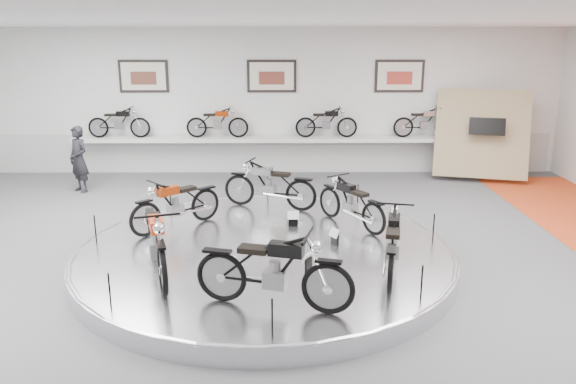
{
  "coord_description": "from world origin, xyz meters",
  "views": [
    {
      "loc": [
        0.33,
        -8.65,
        3.79
      ],
      "look_at": [
        0.4,
        0.6,
        1.19
      ],
      "focal_mm": 35.0,
      "sensor_mm": 36.0,
      "label": 1
    }
  ],
  "objects_px": {
    "display_platform": "(265,255)",
    "bike_c": "(176,203)",
    "bike_d": "(156,240)",
    "bike_e": "(273,270)",
    "bike_b": "(270,185)",
    "visitor": "(79,159)",
    "bike_f": "(393,243)",
    "bike_a": "(351,202)",
    "shelf": "(272,139)"
  },
  "relations": [
    {
      "from": "display_platform",
      "to": "bike_c",
      "type": "distance_m",
      "value": 2.05
    },
    {
      "from": "bike_d",
      "to": "bike_e",
      "type": "bearing_deg",
      "value": 40.41
    },
    {
      "from": "display_platform",
      "to": "bike_d",
      "type": "height_order",
      "value": "bike_d"
    },
    {
      "from": "bike_b",
      "to": "bike_d",
      "type": "distance_m",
      "value": 3.73
    },
    {
      "from": "bike_c",
      "to": "bike_d",
      "type": "xyz_separation_m",
      "value": [
        0.1,
        -2.1,
        0.06
      ]
    },
    {
      "from": "display_platform",
      "to": "visitor",
      "type": "height_order",
      "value": "visitor"
    },
    {
      "from": "bike_f",
      "to": "bike_e",
      "type": "bearing_deg",
      "value": 134.11
    },
    {
      "from": "bike_a",
      "to": "visitor",
      "type": "distance_m",
      "value": 7.25
    },
    {
      "from": "bike_d",
      "to": "bike_a",
      "type": "bearing_deg",
      "value": 106.97
    },
    {
      "from": "display_platform",
      "to": "bike_d",
      "type": "bearing_deg",
      "value": -144.96
    },
    {
      "from": "bike_b",
      "to": "visitor",
      "type": "xyz_separation_m",
      "value": [
        -4.78,
        2.39,
        0.02
      ]
    },
    {
      "from": "bike_a",
      "to": "bike_c",
      "type": "xyz_separation_m",
      "value": [
        -3.26,
        -0.12,
        0.02
      ]
    },
    {
      "from": "bike_f",
      "to": "visitor",
      "type": "height_order",
      "value": "visitor"
    },
    {
      "from": "bike_f",
      "to": "bike_d",
      "type": "bearing_deg",
      "value": 102.61
    },
    {
      "from": "display_platform",
      "to": "bike_f",
      "type": "height_order",
      "value": "bike_f"
    },
    {
      "from": "bike_e",
      "to": "bike_c",
      "type": "bearing_deg",
      "value": 135.29
    },
    {
      "from": "shelf",
      "to": "bike_c",
      "type": "distance_m",
      "value": 5.66
    },
    {
      "from": "shelf",
      "to": "visitor",
      "type": "relative_size",
      "value": 6.67
    },
    {
      "from": "visitor",
      "to": "bike_f",
      "type": "bearing_deg",
      "value": -2.53
    },
    {
      "from": "display_platform",
      "to": "bike_f",
      "type": "relative_size",
      "value": 3.78
    },
    {
      "from": "bike_b",
      "to": "bike_d",
      "type": "bearing_deg",
      "value": 82.76
    },
    {
      "from": "bike_a",
      "to": "bike_e",
      "type": "bearing_deg",
      "value": 122.63
    },
    {
      "from": "bike_a",
      "to": "bike_c",
      "type": "height_order",
      "value": "bike_c"
    },
    {
      "from": "bike_c",
      "to": "visitor",
      "type": "xyz_separation_m",
      "value": [
        -3.08,
        3.65,
        0.04
      ]
    },
    {
      "from": "bike_a",
      "to": "bike_f",
      "type": "relative_size",
      "value": 0.93
    },
    {
      "from": "display_platform",
      "to": "bike_a",
      "type": "bearing_deg",
      "value": 35.09
    },
    {
      "from": "display_platform",
      "to": "bike_a",
      "type": "xyz_separation_m",
      "value": [
        1.59,
        1.11,
        0.61
      ]
    },
    {
      "from": "bike_c",
      "to": "bike_e",
      "type": "bearing_deg",
      "value": 76.81
    },
    {
      "from": "bike_a",
      "to": "bike_e",
      "type": "distance_m",
      "value": 3.58
    },
    {
      "from": "shelf",
      "to": "bike_b",
      "type": "bearing_deg",
      "value": -89.57
    },
    {
      "from": "shelf",
      "to": "bike_f",
      "type": "xyz_separation_m",
      "value": [
        1.95,
        -7.5,
        -0.2
      ]
    },
    {
      "from": "bike_f",
      "to": "bike_b",
      "type": "bearing_deg",
      "value": 42.35
    },
    {
      "from": "display_platform",
      "to": "bike_b",
      "type": "bearing_deg",
      "value": 89.2
    },
    {
      "from": "bike_a",
      "to": "bike_c",
      "type": "distance_m",
      "value": 3.26
    },
    {
      "from": "bike_a",
      "to": "bike_c",
      "type": "relative_size",
      "value": 0.96
    },
    {
      "from": "bike_c",
      "to": "bike_d",
      "type": "distance_m",
      "value": 2.1
    },
    {
      "from": "shelf",
      "to": "bike_a",
      "type": "height_order",
      "value": "bike_a"
    },
    {
      "from": "bike_e",
      "to": "bike_f",
      "type": "relative_size",
      "value": 1.08
    },
    {
      "from": "bike_b",
      "to": "bike_c",
      "type": "distance_m",
      "value": 2.12
    },
    {
      "from": "display_platform",
      "to": "bike_b",
      "type": "height_order",
      "value": "bike_b"
    },
    {
      "from": "display_platform",
      "to": "bike_e",
      "type": "xyz_separation_m",
      "value": [
        0.19,
        -2.19,
        0.69
      ]
    },
    {
      "from": "bike_a",
      "to": "display_platform",
      "type": "bearing_deg",
      "value": 90.67
    },
    {
      "from": "shelf",
      "to": "bike_c",
      "type": "height_order",
      "value": "bike_c"
    },
    {
      "from": "bike_b",
      "to": "visitor",
      "type": "bearing_deg",
      "value": -8.27
    },
    {
      "from": "bike_b",
      "to": "bike_c",
      "type": "bearing_deg",
      "value": 54.81
    },
    {
      "from": "shelf",
      "to": "bike_e",
      "type": "relative_size",
      "value": 6.02
    },
    {
      "from": "bike_e",
      "to": "bike_f",
      "type": "height_order",
      "value": "bike_e"
    },
    {
      "from": "bike_c",
      "to": "visitor",
      "type": "bearing_deg",
      "value": -93.4
    },
    {
      "from": "bike_a",
      "to": "bike_e",
      "type": "relative_size",
      "value": 0.86
    },
    {
      "from": "display_platform",
      "to": "bike_a",
      "type": "height_order",
      "value": "bike_a"
    }
  ]
}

